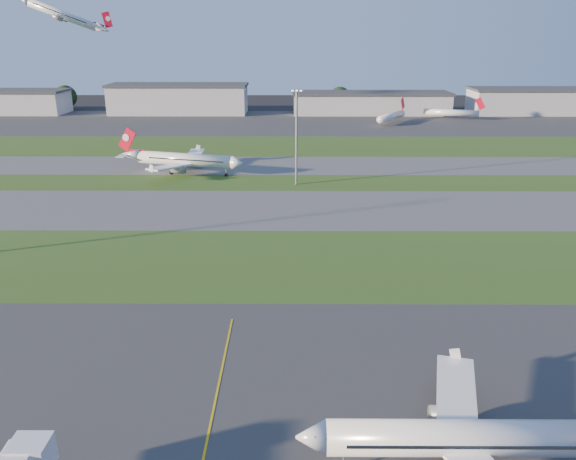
{
  "coord_description": "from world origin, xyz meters",
  "views": [
    {
      "loc": [
        13.55,
        -42.84,
        39.34
      ],
      "look_at": [
        13.04,
        49.7,
        7.0
      ],
      "focal_mm": 35.0,
      "sensor_mm": 36.0,
      "label": 1
    }
  ],
  "objects_px": {
    "airliner_taxiing": "(184,160)",
    "mini_jet_near": "(392,116)",
    "airliner_parked": "(472,439)",
    "mini_jet_far": "(452,113)",
    "light_mast_centre": "(297,131)"
  },
  "relations": [
    {
      "from": "airliner_parked",
      "to": "mini_jet_near",
      "type": "xyz_separation_m",
      "value": [
        29.87,
        221.12,
        -0.34
      ]
    },
    {
      "from": "airliner_parked",
      "to": "mini_jet_far",
      "type": "distance_m",
      "value": 242.0
    },
    {
      "from": "mini_jet_far",
      "to": "mini_jet_near",
      "type": "bearing_deg",
      "value": -140.53
    },
    {
      "from": "airliner_parked",
      "to": "mini_jet_near",
      "type": "height_order",
      "value": "airliner_parked"
    },
    {
      "from": "airliner_taxiing",
      "to": "mini_jet_far",
      "type": "height_order",
      "value": "airliner_taxiing"
    },
    {
      "from": "airliner_taxiing",
      "to": "mini_jet_near",
      "type": "height_order",
      "value": "airliner_taxiing"
    },
    {
      "from": "airliner_parked",
      "to": "airliner_taxiing",
      "type": "bearing_deg",
      "value": 111.97
    },
    {
      "from": "mini_jet_near",
      "to": "light_mast_centre",
      "type": "height_order",
      "value": "light_mast_centre"
    },
    {
      "from": "mini_jet_far",
      "to": "light_mast_centre",
      "type": "relative_size",
      "value": 1.08
    },
    {
      "from": "airliner_parked",
      "to": "light_mast_centre",
      "type": "xyz_separation_m",
      "value": [
        -15.49,
        107.76,
        11.19
      ]
    },
    {
      "from": "airliner_parked",
      "to": "light_mast_centre",
      "type": "distance_m",
      "value": 109.44
    },
    {
      "from": "mini_jet_near",
      "to": "light_mast_centre",
      "type": "bearing_deg",
      "value": -169.21
    },
    {
      "from": "airliner_parked",
      "to": "airliner_taxiing",
      "type": "xyz_separation_m",
      "value": [
        -48.76,
        120.95,
        0.44
      ]
    },
    {
      "from": "airliner_parked",
      "to": "mini_jet_far",
      "type": "relative_size",
      "value": 1.19
    },
    {
      "from": "airliner_taxiing",
      "to": "light_mast_centre",
      "type": "xyz_separation_m",
      "value": [
        33.28,
        -13.19,
        10.75
      ]
    }
  ]
}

